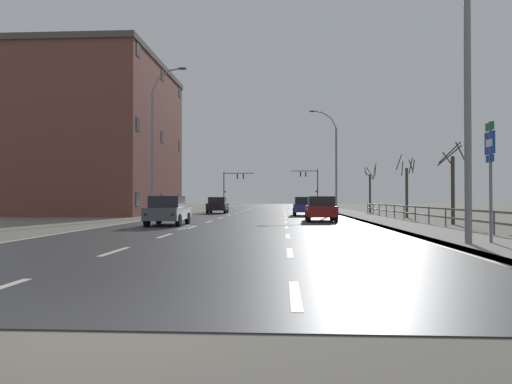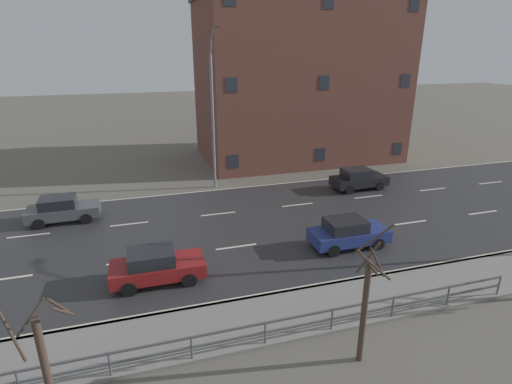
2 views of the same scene
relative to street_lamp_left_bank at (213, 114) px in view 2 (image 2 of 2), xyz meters
The scene contains 10 objects.
ground_plane 20.38m from the street_lamp_left_bank, 67.72° to the left, with size 160.00×160.00×0.12m.
guardrail 19.69m from the street_lamp_left_bank, 25.19° to the right, with size 0.07×33.52×1.00m.
street_lamp_left_bank is the anchor object (origin of this frame).
car_far_left 13.80m from the street_lamp_left_bank, 22.93° to the right, with size 1.86×4.11×1.57m.
car_near_right 11.60m from the street_lamp_left_bank, 70.82° to the right, with size 1.91×4.14×1.57m.
car_mid_centre 13.19m from the street_lamp_left_bank, 22.83° to the left, with size 1.85×4.10×1.57m.
car_near_left 11.62m from the street_lamp_left_bank, 71.62° to the left, with size 1.94×4.15×1.57m.
brick_building 11.99m from the street_lamp_left_bank, 127.55° to the left, with size 10.97×17.90×14.31m.
bare_tree_near 20.90m from the street_lamp_left_bank, 23.05° to the right, with size 1.42×1.61×4.66m.
bare_tree_mid 19.17m from the street_lamp_left_bank, ahead, with size 1.41×1.48×4.84m.
Camera 2 is at (20.81, 24.52, 9.91)m, focal length 28.22 mm.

